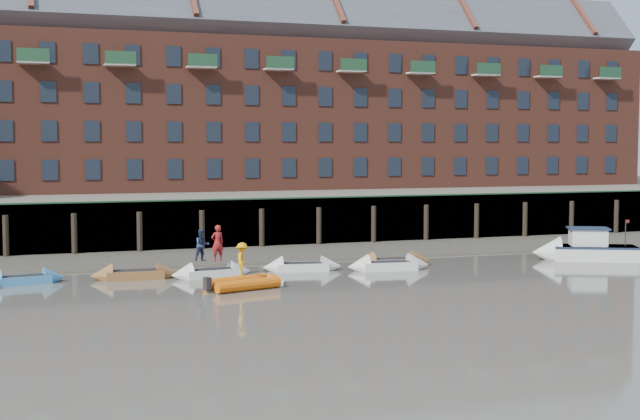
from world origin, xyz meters
name	(u,v)px	position (x,y,z in m)	size (l,w,h in m)	color
ground	(350,307)	(0.00, 0.00, 0.00)	(220.00, 220.00, 0.00)	#605B53
foreshore	(246,256)	(0.00, 18.00, 0.00)	(110.00, 8.00, 0.50)	#3D382F
mud_band	(261,263)	(0.00, 14.60, 0.00)	(110.00, 1.60, 0.10)	#4C4336
river_wall	(230,224)	(0.00, 22.38, 1.59)	(110.00, 1.23, 3.30)	#2D2A26
bank_terrace	(192,209)	(0.00, 36.00, 1.60)	(110.00, 28.00, 3.20)	#5E594D
apartment_terrace	(188,70)	(0.00, 36.99, 12.82)	(80.60, 15.56, 20.98)	brown
rowboat_1	(23,280)	(-13.14, 10.90, 0.21)	(4.26, 1.82, 1.20)	teal
rowboat_2	(135,275)	(-7.69, 10.77, 0.23)	(4.54, 1.49, 1.30)	brown
rowboat_3	(211,273)	(-3.85, 10.08, 0.22)	(4.38, 1.64, 1.24)	silver
rowboat_4	(302,267)	(1.32, 10.79, 0.22)	(4.48, 1.99, 1.25)	silver
rowboat_5	(389,266)	(5.89, 9.55, 0.24)	(4.76, 1.86, 1.34)	silver
rowboat_6	(393,262)	(6.63, 10.71, 0.24)	(4.69, 1.67, 1.34)	brown
rib_tender	(245,283)	(-3.10, 6.01, 0.28)	(3.77, 2.62, 0.64)	#DB5B0A
motor_launch	(577,250)	(18.12, 9.72, 0.63)	(6.30, 4.33, 2.49)	silver
person_rower_a	(217,243)	(-3.52, 10.08, 1.78)	(0.68, 0.45, 1.88)	maroon
person_rower_b	(202,245)	(-4.30, 10.24, 1.67)	(0.81, 0.63, 1.67)	#19233F
person_rib_crew	(242,260)	(-3.24, 5.89, 1.42)	(1.06, 0.61, 1.64)	orange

